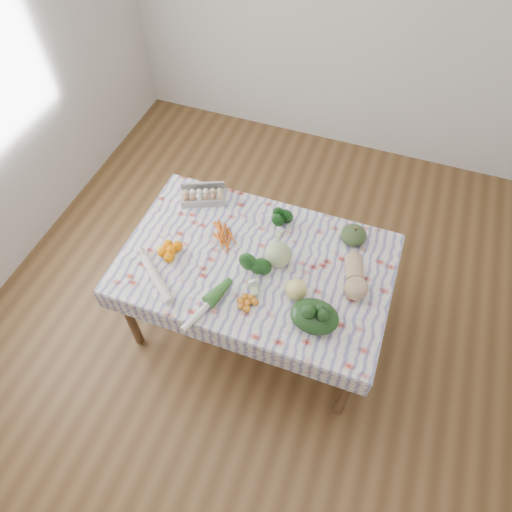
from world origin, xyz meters
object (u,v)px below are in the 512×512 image
butternut_squash (355,276)px  grapefruit (296,289)px  dining_table (256,269)px  kabocha_squash (354,235)px  egg_carton (203,198)px  cabbage (278,254)px

butternut_squash → grapefruit: 0.36m
butternut_squash → dining_table: bearing=168.8°
kabocha_squash → grapefruit: bearing=-113.1°
egg_carton → grapefruit: 0.95m
dining_table → grapefruit: (0.30, -0.15, 0.15)m
cabbage → butternut_squash: size_ratio=0.55×
egg_carton → cabbage: cabbage is taller
cabbage → butternut_squash: bearing=1.6°
dining_table → cabbage: cabbage is taller
dining_table → kabocha_squash: 0.65m
dining_table → cabbage: (0.13, 0.04, 0.17)m
dining_table → grapefruit: 0.37m
kabocha_squash → grapefruit: grapefruit is taller
dining_table → grapefruit: size_ratio=12.81×
kabocha_squash → butternut_squash: size_ratio=0.55×
dining_table → kabocha_squash: kabocha_squash is taller
egg_carton → cabbage: (0.64, -0.31, 0.04)m
kabocha_squash → butternut_squash: butternut_squash is taller
egg_carton → butternut_squash: (1.11, -0.30, 0.03)m
cabbage → grapefruit: 0.26m
dining_table → egg_carton: bearing=145.3°
dining_table → kabocha_squash: size_ratio=9.77×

